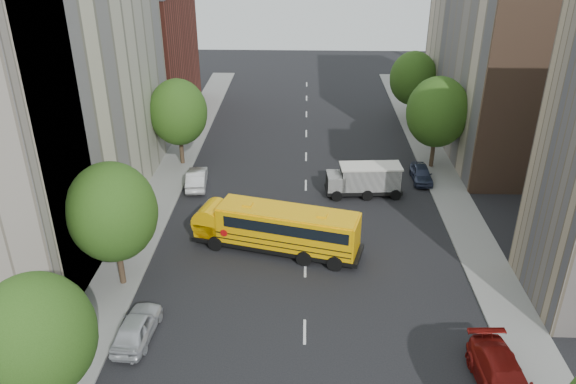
{
  "coord_description": "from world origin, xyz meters",
  "views": [
    {
      "loc": [
        -0.14,
        -31.55,
        20.24
      ],
      "look_at": [
        -1.21,
        2.0,
        3.37
      ],
      "focal_mm": 35.0,
      "sensor_mm": 36.0,
      "label": 1
    }
  ],
  "objects_px": {
    "safari_truck": "(364,179)",
    "parked_car_0": "(137,327)",
    "street_tree_5": "(413,78)",
    "school_bus": "(275,226)",
    "street_tree_2": "(178,112)",
    "parked_car_4": "(421,174)",
    "parked_car_3": "(503,379)",
    "street_tree_4": "(438,112)",
    "street_tree_0": "(37,336)",
    "parked_car_1": "(197,178)",
    "street_tree_1": "(112,212)"
  },
  "relations": [
    {
      "from": "parked_car_0",
      "to": "parked_car_4",
      "type": "xyz_separation_m",
      "value": [
        18.4,
        19.93,
        -0.08
      ]
    },
    {
      "from": "parked_car_3",
      "to": "parked_car_1",
      "type": "bearing_deg",
      "value": 127.24
    },
    {
      "from": "school_bus",
      "to": "parked_car_0",
      "type": "relative_size",
      "value": 2.68
    },
    {
      "from": "safari_truck",
      "to": "parked_car_0",
      "type": "distance_m",
      "value": 21.82
    },
    {
      "from": "parked_car_0",
      "to": "street_tree_4",
      "type": "bearing_deg",
      "value": -127.09
    },
    {
      "from": "street_tree_2",
      "to": "parked_car_0",
      "type": "distance_m",
      "value": 23.22
    },
    {
      "from": "parked_car_3",
      "to": "street_tree_1",
      "type": "bearing_deg",
      "value": 155.67
    },
    {
      "from": "street_tree_2",
      "to": "parked_car_4",
      "type": "relative_size",
      "value": 2.01
    },
    {
      "from": "safari_truck",
      "to": "parked_car_3",
      "type": "height_order",
      "value": "safari_truck"
    },
    {
      "from": "street_tree_0",
      "to": "parked_car_4",
      "type": "relative_size",
      "value": 1.93
    },
    {
      "from": "safari_truck",
      "to": "parked_car_1",
      "type": "bearing_deg",
      "value": 171.26
    },
    {
      "from": "street_tree_4",
      "to": "safari_truck",
      "type": "bearing_deg",
      "value": -139.13
    },
    {
      "from": "safari_truck",
      "to": "parked_car_3",
      "type": "relative_size",
      "value": 1.1
    },
    {
      "from": "safari_truck",
      "to": "parked_car_4",
      "type": "distance_m",
      "value": 5.74
    },
    {
      "from": "street_tree_4",
      "to": "parked_car_4",
      "type": "distance_m",
      "value": 5.43
    },
    {
      "from": "street_tree_0",
      "to": "parked_car_0",
      "type": "relative_size",
      "value": 1.72
    },
    {
      "from": "street_tree_5",
      "to": "street_tree_2",
      "type": "bearing_deg",
      "value": -151.39
    },
    {
      "from": "street_tree_5",
      "to": "school_bus",
      "type": "xyz_separation_m",
      "value": [
        -12.97,
        -25.85,
        -2.93
      ]
    },
    {
      "from": "parked_car_0",
      "to": "parked_car_4",
      "type": "height_order",
      "value": "parked_car_0"
    },
    {
      "from": "school_bus",
      "to": "safari_truck",
      "type": "distance_m",
      "value": 10.6
    },
    {
      "from": "street_tree_5",
      "to": "school_bus",
      "type": "distance_m",
      "value": 29.07
    },
    {
      "from": "street_tree_5",
      "to": "safari_truck",
      "type": "height_order",
      "value": "street_tree_5"
    },
    {
      "from": "parked_car_3",
      "to": "street_tree_5",
      "type": "bearing_deg",
      "value": 84.36
    },
    {
      "from": "safari_truck",
      "to": "parked_car_0",
      "type": "height_order",
      "value": "safari_truck"
    },
    {
      "from": "street_tree_1",
      "to": "street_tree_5",
      "type": "bearing_deg",
      "value": 53.75
    },
    {
      "from": "parked_car_1",
      "to": "street_tree_1",
      "type": "bearing_deg",
      "value": 75.27
    },
    {
      "from": "street_tree_4",
      "to": "parked_car_3",
      "type": "relative_size",
      "value": 1.47
    },
    {
      "from": "street_tree_5",
      "to": "parked_car_4",
      "type": "distance_m",
      "value": 15.43
    },
    {
      "from": "street_tree_2",
      "to": "parked_car_3",
      "type": "distance_m",
      "value": 33.11
    },
    {
      "from": "street_tree_0",
      "to": "parked_car_0",
      "type": "xyz_separation_m",
      "value": [
        2.2,
        5.25,
        -3.91
      ]
    },
    {
      "from": "street_tree_0",
      "to": "parked_car_3",
      "type": "relative_size",
      "value": 1.34
    },
    {
      "from": "street_tree_0",
      "to": "parked_car_1",
      "type": "relative_size",
      "value": 1.7
    },
    {
      "from": "street_tree_1",
      "to": "parked_car_3",
      "type": "xyz_separation_m",
      "value": [
        20.22,
        -7.92,
        -4.15
      ]
    },
    {
      "from": "street_tree_1",
      "to": "safari_truck",
      "type": "height_order",
      "value": "street_tree_1"
    },
    {
      "from": "street_tree_4",
      "to": "parked_car_1",
      "type": "xyz_separation_m",
      "value": [
        -19.91,
        -4.46,
        -4.36
      ]
    },
    {
      "from": "street_tree_1",
      "to": "street_tree_4",
      "type": "relative_size",
      "value": 0.98
    },
    {
      "from": "school_bus",
      "to": "parked_car_1",
      "type": "bearing_deg",
      "value": 141.46
    },
    {
      "from": "parked_car_4",
      "to": "safari_truck",
      "type": "bearing_deg",
      "value": -151.1
    },
    {
      "from": "parked_car_1",
      "to": "street_tree_5",
      "type": "bearing_deg",
      "value": -146.37
    },
    {
      "from": "parked_car_1",
      "to": "parked_car_4",
      "type": "relative_size",
      "value": 1.13
    },
    {
      "from": "street_tree_4",
      "to": "street_tree_5",
      "type": "relative_size",
      "value": 1.08
    },
    {
      "from": "street_tree_2",
      "to": "school_bus",
      "type": "xyz_separation_m",
      "value": [
        9.03,
        -13.85,
        -3.06
      ]
    },
    {
      "from": "street_tree_1",
      "to": "safari_truck",
      "type": "relative_size",
      "value": 1.3
    },
    {
      "from": "street_tree_1",
      "to": "parked_car_3",
      "type": "relative_size",
      "value": 1.43
    },
    {
      "from": "street_tree_1",
      "to": "parked_car_0",
      "type": "xyz_separation_m",
      "value": [
        2.2,
        -4.75,
        -4.22
      ]
    },
    {
      "from": "street_tree_0",
      "to": "parked_car_3",
      "type": "height_order",
      "value": "street_tree_0"
    },
    {
      "from": "street_tree_4",
      "to": "street_tree_5",
      "type": "distance_m",
      "value": 12.01
    },
    {
      "from": "street_tree_5",
      "to": "safari_truck",
      "type": "bearing_deg",
      "value": -110.06
    },
    {
      "from": "street_tree_5",
      "to": "street_tree_1",
      "type": "bearing_deg",
      "value": -126.25
    },
    {
      "from": "street_tree_5",
      "to": "parked_car_1",
      "type": "xyz_separation_m",
      "value": [
        -19.91,
        -16.46,
        -3.99
      ]
    }
  ]
}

